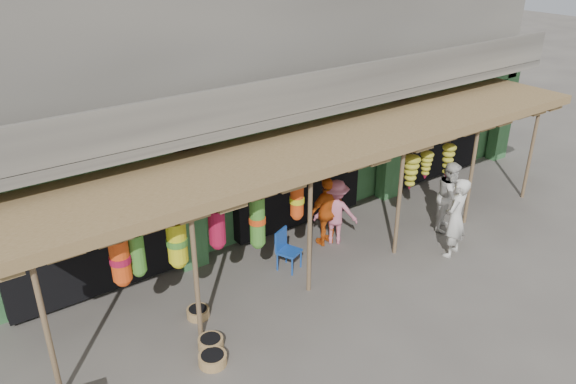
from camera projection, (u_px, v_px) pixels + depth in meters
ground at (356, 262)px, 12.57m from camera, size 80.00×80.00×0.00m
building at (238, 71)px, 14.69m from camera, size 16.40×6.80×7.00m
awning at (332, 146)px, 11.97m from camera, size 14.00×2.70×2.79m
blue_chair at (286, 247)px, 12.16m from camera, size 0.58×0.58×0.92m
basket_left at (198, 313)px, 10.79m from camera, size 0.54×0.54×0.18m
basket_mid at (213, 359)px, 9.63m from camera, size 0.51×0.51×0.19m
basket_right at (211, 343)px, 9.99m from camera, size 0.58×0.58×0.21m
person_front at (456, 218)px, 12.49m from camera, size 0.79×0.62×1.88m
person_right at (450, 196)px, 13.64m from camera, size 1.06×0.97×1.75m
person_vendor at (327, 211)px, 12.98m from camera, size 1.00×0.46×1.68m
person_shopper at (336, 212)px, 13.05m from camera, size 1.16×1.14×1.60m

